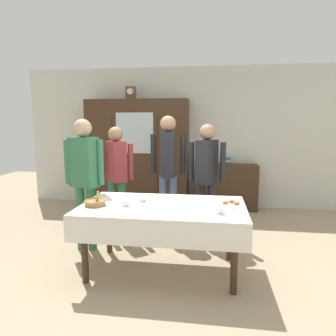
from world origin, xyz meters
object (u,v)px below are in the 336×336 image
(person_behind_table_right, at_px, (84,171))
(bookshelf_low, at_px, (226,187))
(mantel_clock, at_px, (131,93))
(spoon_near_left, at_px, (140,196))
(book_stack, at_px, (227,161))
(person_near_right_end, at_px, (207,170))
(tea_cup_far_right, at_px, (142,199))
(person_behind_table_left, at_px, (116,169))
(dining_table, at_px, (162,214))
(tea_cup_mid_left, at_px, (219,211))
(pastry_plate, at_px, (231,204))
(spoon_near_right, at_px, (188,211))
(bread_basket, at_px, (95,202))
(person_by_cabinet, at_px, (168,162))
(wall_cabinet, at_px, (138,154))
(tea_cup_mid_right, at_px, (125,204))
(spoon_mid_right, at_px, (147,210))

(person_behind_table_right, bearing_deg, bookshelf_low, 49.00)
(mantel_clock, height_order, spoon_near_left, mantel_clock)
(book_stack, height_order, person_near_right_end, person_near_right_end)
(tea_cup_far_right, bearing_deg, person_behind_table_left, 121.46)
(dining_table, bearing_deg, tea_cup_mid_left, -19.29)
(pastry_plate, bearing_deg, mantel_clock, 125.68)
(spoon_near_left, xyz_separation_m, spoon_near_right, (0.62, -0.54, 0.00))
(tea_cup_far_right, height_order, bread_basket, bread_basket)
(book_stack, xyz_separation_m, person_behind_table_left, (-1.68, -1.49, 0.04))
(bookshelf_low, bearing_deg, spoon_near_right, -100.38)
(bookshelf_low, bearing_deg, dining_table, -106.89)
(spoon_near_left, bearing_deg, person_behind_table_left, 125.31)
(mantel_clock, distance_m, person_near_right_end, 2.41)
(spoon_near_left, relative_size, person_by_cabinet, 0.07)
(dining_table, xyz_separation_m, person_by_cabinet, (-0.12, 1.25, 0.41))
(wall_cabinet, height_order, tea_cup_mid_right, wall_cabinet)
(wall_cabinet, xyz_separation_m, tea_cup_mid_right, (0.51, -2.66, -0.25))
(tea_cup_far_right, relative_size, person_behind_table_right, 0.08)
(tea_cup_mid_right, bearing_deg, book_stack, 66.27)
(dining_table, height_order, pastry_plate, pastry_plate)
(book_stack, bearing_deg, mantel_clock, -178.39)
(mantel_clock, relative_size, bread_basket, 1.00)
(wall_cabinet, relative_size, person_near_right_end, 1.28)
(person_near_right_end, bearing_deg, person_behind_table_left, 178.27)
(dining_table, relative_size, mantel_clock, 7.45)
(person_behind_table_left, bearing_deg, tea_cup_mid_right, -68.38)
(mantel_clock, distance_m, spoon_mid_right, 3.27)
(tea_cup_mid_right, bearing_deg, spoon_mid_right, -26.82)
(mantel_clock, height_order, pastry_plate, mantel_clock)
(bookshelf_low, distance_m, person_near_right_end, 1.66)
(tea_cup_far_right, bearing_deg, person_behind_table_right, 157.96)
(person_by_cabinet, bearing_deg, spoon_mid_right, -90.41)
(pastry_plate, bearing_deg, bookshelf_low, 88.56)
(tea_cup_mid_right, xyz_separation_m, person_by_cabinet, (0.27, 1.33, 0.29))
(tea_cup_mid_left, bearing_deg, spoon_near_left, 147.46)
(pastry_plate, xyz_separation_m, person_behind_table_right, (-1.82, 0.34, 0.27))
(bread_basket, bearing_deg, tea_cup_mid_left, -5.22)
(dining_table, height_order, book_stack, book_stack)
(mantel_clock, relative_size, person_by_cabinet, 0.14)
(mantel_clock, xyz_separation_m, person_behind_table_right, (-0.06, -2.11, -1.16))
(person_by_cabinet, distance_m, person_behind_table_left, 0.77)
(bookshelf_low, relative_size, person_behind_table_right, 0.68)
(mantel_clock, xyz_separation_m, spoon_near_left, (0.69, -2.20, -1.44))
(wall_cabinet, xyz_separation_m, person_near_right_end, (1.35, -1.48, -0.05))
(dining_table, relative_size, tea_cup_mid_left, 13.75)
(tea_cup_mid_left, distance_m, person_behind_table_left, 2.02)
(person_behind_table_left, bearing_deg, mantel_clock, 95.77)
(tea_cup_far_right, distance_m, person_by_cabinet, 1.16)
(pastry_plate, bearing_deg, person_by_cabinet, 127.52)
(bread_basket, relative_size, person_by_cabinet, 0.14)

